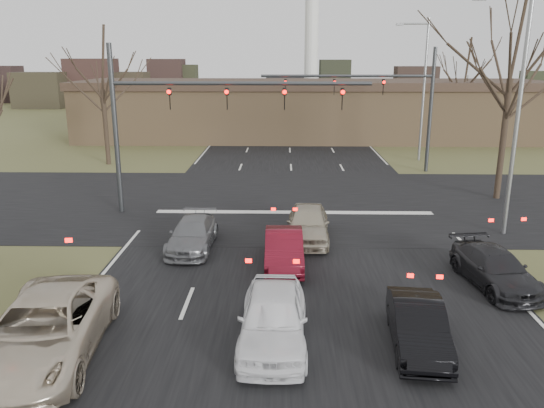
{
  "coord_description": "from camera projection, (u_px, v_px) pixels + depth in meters",
  "views": [
    {
      "loc": [
        -0.54,
        -11.93,
        7.37
      ],
      "look_at": [
        -0.96,
        7.39,
        2.0
      ],
      "focal_mm": 35.0,
      "sensor_mm": 36.0,
      "label": 1
    }
  ],
  "objects": [
    {
      "name": "car_grey_ahead",
      "position": [
        193.0,
        234.0,
        21.01
      ],
      "size": [
        1.74,
        4.11,
        1.19
      ],
      "primitive_type": "imported",
      "rotation": [
        0.0,
        0.0,
        -0.02
      ],
      "color": "slate",
      "rests_on": "ground"
    },
    {
      "name": "streetlight_right_far",
      "position": [
        422.0,
        83.0,
        37.77
      ],
      "size": [
        2.34,
        0.25,
        10.0
      ],
      "color": "gray",
      "rests_on": "ground"
    },
    {
      "name": "tree_left_far",
      "position": [
        100.0,
        57.0,
        35.84
      ],
      "size": [
        5.7,
        5.7,
        9.5
      ],
      "color": "black",
      "rests_on": "ground"
    },
    {
      "name": "car_white_sedan",
      "position": [
        273.0,
        317.0,
        13.95
      ],
      "size": [
        1.85,
        4.43,
        1.5
      ],
      "primitive_type": "imported",
      "rotation": [
        0.0,
        0.0,
        -0.02
      ],
      "color": "white",
      "rests_on": "ground"
    },
    {
      "name": "car_black_hatch",
      "position": [
        418.0,
        325.0,
        13.81
      ],
      "size": [
        1.64,
        3.84,
        1.23
      ],
      "primitive_type": "imported",
      "rotation": [
        0.0,
        0.0,
        -0.09
      ],
      "color": "black",
      "rests_on": "ground"
    },
    {
      "name": "car_silver_ahead",
      "position": [
        308.0,
        223.0,
        21.92
      ],
      "size": [
        1.93,
        4.34,
        1.45
      ],
      "primitive_type": "imported",
      "rotation": [
        0.0,
        0.0,
        -0.05
      ],
      "color": "#ACA28B",
      "rests_on": "ground"
    },
    {
      "name": "car_charcoal_sedan",
      "position": [
        495.0,
        269.0,
        17.56
      ],
      "size": [
        2.24,
        4.36,
        1.21
      ],
      "primitive_type": "imported",
      "rotation": [
        0.0,
        0.0,
        0.13
      ],
      "color": "black",
      "rests_on": "ground"
    },
    {
      "name": "tree_right_near",
      "position": [
        517.0,
        25.0,
        26.26
      ],
      "size": [
        6.9,
        6.9,
        11.5
      ],
      "color": "black",
      "rests_on": "ground"
    },
    {
      "name": "building",
      "position": [
        311.0,
        109.0,
        49.3
      ],
      "size": [
        42.4,
        10.4,
        5.3
      ],
      "color": "#90714D",
      "rests_on": "ground"
    },
    {
      "name": "mast_arm_far",
      "position": [
        388.0,
        95.0,
        34.14
      ],
      "size": [
        11.12,
        0.24,
        8.0
      ],
      "color": "#383A3D",
      "rests_on": "ground"
    },
    {
      "name": "tree_right_far",
      "position": [
        466.0,
        62.0,
        45.0
      ],
      "size": [
        5.4,
        5.4,
        9.0
      ],
      "color": "black",
      "rests_on": "ground"
    },
    {
      "name": "mast_arm_near",
      "position": [
        183.0,
        108.0,
        24.73
      ],
      "size": [
        12.12,
        0.24,
        8.0
      ],
      "color": "#383A3D",
      "rests_on": "ground"
    },
    {
      "name": "car_red_ahead",
      "position": [
        284.0,
        249.0,
        19.27
      ],
      "size": [
        1.41,
        3.91,
        1.28
      ],
      "primitive_type": "imported",
      "rotation": [
        0.0,
        0.0,
        0.01
      ],
      "color": "#580C18",
      "rests_on": "ground"
    },
    {
      "name": "ground",
      "position": [
        303.0,
        358.0,
        13.45
      ],
      "size": [
        360.0,
        360.0,
        0.0
      ],
      "primitive_type": "plane",
      "color": "brown",
      "rests_on": "ground"
    },
    {
      "name": "road_cross",
      "position": [
        293.0,
        202.0,
        27.9
      ],
      "size": [
        200.0,
        14.0,
        0.02
      ],
      "primitive_type": "cube",
      "color": "black",
      "rests_on": "ground"
    },
    {
      "name": "car_silver_suv",
      "position": [
        45.0,
        329.0,
        13.26
      ],
      "size": [
        3.1,
        5.95,
        1.6
      ],
      "primitive_type": "imported",
      "rotation": [
        0.0,
        0.0,
        0.08
      ],
      "color": "beige",
      "rests_on": "ground"
    },
    {
      "name": "streetlight_right_near",
      "position": [
        515.0,
        103.0,
        21.41
      ],
      "size": [
        2.34,
        0.25,
        10.0
      ],
      "color": "gray",
      "rests_on": "ground"
    },
    {
      "name": "road_main",
      "position": [
        287.0,
        114.0,
        71.25
      ],
      "size": [
        14.0,
        300.0,
        0.02
      ],
      "primitive_type": "cube",
      "color": "black",
      "rests_on": "ground"
    }
  ]
}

